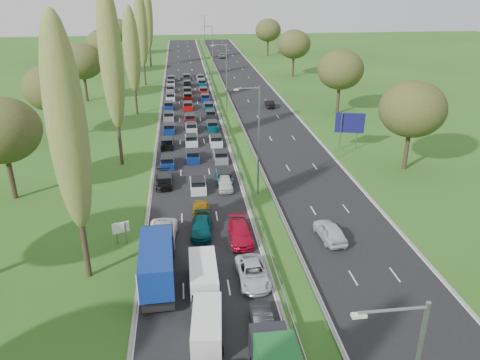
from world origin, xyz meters
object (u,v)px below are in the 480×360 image
blue_lorry (158,261)px  white_van_rear (207,324)px  white_van_front (203,274)px  near_car_3 (164,180)px  near_car_2 (162,234)px  info_sign (121,230)px  direction_sign (350,125)px

blue_lorry → white_van_rear: blue_lorry is taller
white_van_front → white_van_rear: size_ratio=1.08×
near_car_3 → blue_lorry: size_ratio=0.51×
near_car_2 → info_sign: (-3.61, 0.20, 0.59)m
blue_lorry → info_sign: bearing=117.2°
info_sign → blue_lorry: bearing=-61.2°
blue_lorry → direction_sign: size_ratio=1.70×
near_car_2 → blue_lorry: blue_lorry is taller
near_car_2 → white_van_rear: white_van_rear is taller
near_car_2 → near_car_3: bearing=94.6°
near_car_2 → white_van_front: bearing=-61.0°
near_car_2 → info_sign: 3.66m
near_car_3 → white_van_rear: 25.92m
blue_lorry → white_van_rear: bearing=-64.4°
direction_sign → white_van_front: bearing=-126.4°
white_van_rear → info_sign: info_sign is taller
near_car_3 → info_sign: size_ratio=2.14×
blue_lorry → white_van_rear: (3.40, -6.61, -0.93)m
near_car_3 → info_sign: info_sign is taller
direction_sign → near_car_3: bearing=-159.4°
blue_lorry → white_van_front: 3.68m
direction_sign → white_van_rear: bearing=-121.9°
white_van_front → info_sign: bearing=133.7°
white_van_front → direction_sign: size_ratio=1.01×
direction_sign → blue_lorry: bearing=-131.5°
near_car_3 → info_sign: bearing=-106.5°
white_van_rear → direction_sign: (21.89, 35.23, 2.56)m
blue_lorry → direction_sign: direction_sign is taller
near_car_2 → white_van_rear: bearing=-71.8°
near_car_3 → direction_sign: size_ratio=0.86×
white_van_rear → direction_sign: bearing=63.1°
blue_lorry → direction_sign: (25.29, 28.62, 1.63)m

